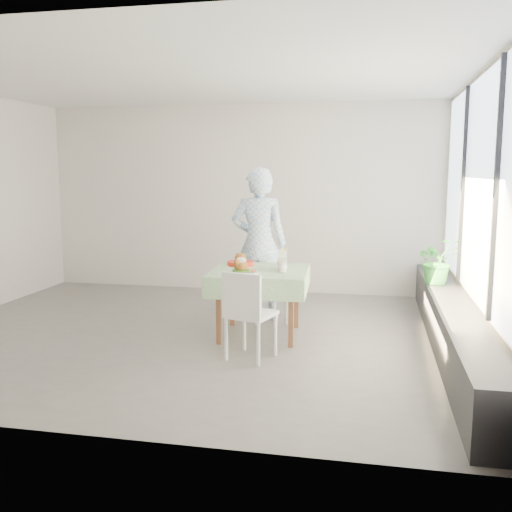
% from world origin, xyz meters
% --- Properties ---
extents(floor, '(6.00, 6.00, 0.00)m').
position_xyz_m(floor, '(0.00, 0.00, 0.00)').
color(floor, '#575552').
rests_on(floor, ground).
extents(ceiling, '(6.00, 6.00, 0.00)m').
position_xyz_m(ceiling, '(0.00, 0.00, 2.80)').
color(ceiling, white).
rests_on(ceiling, ground).
extents(wall_back, '(6.00, 0.02, 2.80)m').
position_xyz_m(wall_back, '(0.00, 2.50, 1.40)').
color(wall_back, silver).
rests_on(wall_back, ground).
extents(wall_front, '(6.00, 0.02, 2.80)m').
position_xyz_m(wall_front, '(0.00, -2.50, 1.40)').
color(wall_front, silver).
rests_on(wall_front, ground).
extents(wall_right, '(0.02, 5.00, 2.80)m').
position_xyz_m(wall_right, '(3.00, 0.00, 1.40)').
color(wall_right, silver).
rests_on(wall_right, ground).
extents(window_pane, '(0.01, 4.80, 2.18)m').
position_xyz_m(window_pane, '(2.97, 0.00, 1.65)').
color(window_pane, '#D1E0F9').
rests_on(window_pane, ground).
extents(window_ledge, '(0.40, 4.80, 0.50)m').
position_xyz_m(window_ledge, '(2.80, 0.00, 0.25)').
color(window_ledge, black).
rests_on(window_ledge, ground).
extents(cafe_table, '(1.10, 1.10, 0.74)m').
position_xyz_m(cafe_table, '(0.77, 0.12, 0.46)').
color(cafe_table, brown).
rests_on(cafe_table, ground).
extents(chair_far, '(0.48, 0.48, 0.86)m').
position_xyz_m(chair_far, '(0.78, 0.77, 0.26)').
color(chair_far, white).
rests_on(chair_far, ground).
extents(chair_near, '(0.51, 0.51, 0.87)m').
position_xyz_m(chair_near, '(0.83, -0.66, 0.27)').
color(chair_near, white).
rests_on(chair_near, ground).
extents(diner, '(0.71, 0.49, 1.86)m').
position_xyz_m(diner, '(0.61, 0.88, 0.93)').
color(diner, '#8EB9E3').
rests_on(diner, ground).
extents(main_dish, '(0.33, 0.33, 0.17)m').
position_xyz_m(main_dish, '(0.63, -0.11, 0.80)').
color(main_dish, white).
rests_on(main_dish, cafe_table).
extents(juice_cup_orange, '(0.09, 0.09, 0.25)m').
position_xyz_m(juice_cup_orange, '(0.99, 0.19, 0.80)').
color(juice_cup_orange, white).
rests_on(juice_cup_orange, cafe_table).
extents(juice_cup_lemonade, '(0.11, 0.11, 0.30)m').
position_xyz_m(juice_cup_lemonade, '(1.03, 0.02, 0.81)').
color(juice_cup_lemonade, white).
rests_on(juice_cup_lemonade, cafe_table).
extents(second_dish, '(0.30, 0.30, 0.14)m').
position_xyz_m(second_dish, '(0.49, 0.37, 0.78)').
color(second_dish, red).
rests_on(second_dish, cafe_table).
extents(potted_plant, '(0.62, 0.58, 0.55)m').
position_xyz_m(potted_plant, '(2.72, 0.97, 0.77)').
color(potted_plant, '#2C8538').
rests_on(potted_plant, window_ledge).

